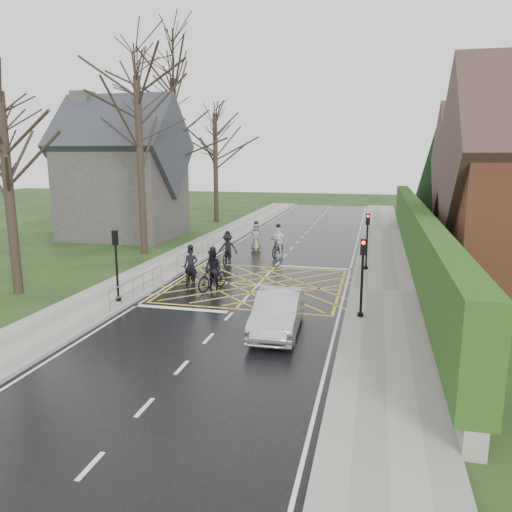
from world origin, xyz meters
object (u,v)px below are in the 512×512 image
at_px(cyclist_front, 278,245).
at_px(car, 278,312).
at_px(cyclist_back, 213,274).
at_px(cyclist_rear, 191,272).
at_px(cyclist_lead, 256,240).
at_px(cyclist_mid, 228,252).

distance_m(cyclist_front, car, 13.62).
relative_size(cyclist_back, cyclist_front, 1.01).
bearing_deg(car, cyclist_back, 127.03).
relative_size(cyclist_rear, cyclist_back, 1.01).
bearing_deg(cyclist_rear, cyclist_lead, 73.03).
relative_size(cyclist_front, car, 0.48).
bearing_deg(car, cyclist_mid, 112.71).
distance_m(cyclist_rear, cyclist_mid, 5.18).
height_order(cyclist_back, cyclist_mid, cyclist_back).
xyz_separation_m(cyclist_back, car, (4.11, -4.90, -0.06)).
bearing_deg(car, cyclist_rear, 131.87).
distance_m(cyclist_rear, cyclist_back, 1.48).
height_order(cyclist_mid, cyclist_lead, cyclist_lead).
bearing_deg(cyclist_lead, cyclist_rear, -112.70).
relative_size(cyclist_lead, car, 0.49).
relative_size(cyclist_rear, cyclist_front, 1.02).
xyz_separation_m(cyclist_front, car, (2.62, -13.37, -0.04)).
relative_size(cyclist_back, cyclist_mid, 1.04).
xyz_separation_m(cyclist_rear, cyclist_front, (2.83, 7.87, 0.11)).
bearing_deg(cyclist_back, car, -28.43).
height_order(cyclist_front, car, cyclist_front).
bearing_deg(cyclist_front, cyclist_back, -92.46).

